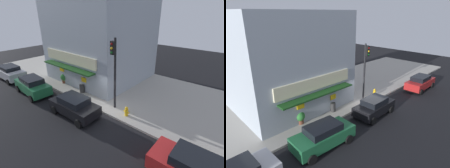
# 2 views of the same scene
# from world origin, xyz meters

# --- Properties ---
(ground_plane) EXTENTS (58.72, 58.72, 0.00)m
(ground_plane) POSITION_xyz_m (0.00, 0.00, 0.00)
(ground_plane) COLOR black
(sidewalk) EXTENTS (39.15, 10.42, 0.16)m
(sidewalk) POSITION_xyz_m (0.00, 5.21, 0.08)
(sidewalk) COLOR #A39E93
(sidewalk) RESTS_ON ground_plane
(corner_building) EXTENTS (9.60, 9.67, 8.58)m
(corner_building) POSITION_xyz_m (-5.17, 5.83, 4.45)
(corner_building) COLOR #9EA8B2
(corner_building) RESTS_ON sidewalk
(traffic_light) EXTENTS (0.32, 0.58, 5.62)m
(traffic_light) POSITION_xyz_m (0.71, 1.03, 3.74)
(traffic_light) COLOR black
(traffic_light) RESTS_ON sidewalk
(fire_hydrant) EXTENTS (0.51, 0.27, 0.76)m
(fire_hydrant) POSITION_xyz_m (2.14, 0.75, 0.52)
(fire_hydrant) COLOR gold
(fire_hydrant) RESTS_ON sidewalk
(trash_can) EXTENTS (0.46, 0.46, 0.81)m
(trash_can) POSITION_xyz_m (-3.47, 1.23, 0.56)
(trash_can) COLOR #2D2D2D
(trash_can) RESTS_ON sidewalk
(pedestrian) EXTENTS (0.61, 0.56, 1.71)m
(pedestrian) POSITION_xyz_m (-5.22, 1.81, 1.11)
(pedestrian) COLOR brown
(pedestrian) RESTS_ON sidewalk
(potted_plant_by_doorway) EXTENTS (0.78, 0.78, 1.04)m
(potted_plant_by_doorway) POSITION_xyz_m (-6.73, 1.56, 0.74)
(potted_plant_by_doorway) COLOR brown
(potted_plant_by_doorway) RESTS_ON sidewalk
(parked_car_black) EXTENTS (4.09, 2.12, 1.58)m
(parked_car_black) POSITION_xyz_m (-1.12, -1.55, 0.82)
(parked_car_black) COLOR black
(parked_car_black) RESTS_ON ground_plane
(parked_car_silver) EXTENTS (4.42, 2.13, 1.63)m
(parked_car_silver) POSITION_xyz_m (-12.77, -1.60, 0.86)
(parked_car_silver) COLOR #B7B7BC
(parked_car_silver) RESTS_ON ground_plane
(parked_car_green) EXTENTS (4.43, 2.20, 1.66)m
(parked_car_green) POSITION_xyz_m (-7.14, -1.76, 0.86)
(parked_car_green) COLOR #1E6038
(parked_car_green) RESTS_ON ground_plane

